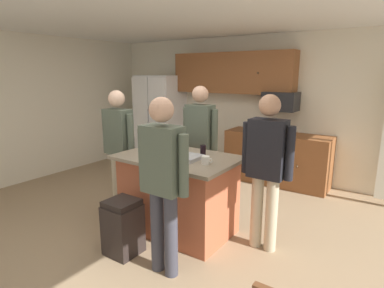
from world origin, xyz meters
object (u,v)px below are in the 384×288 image
object	(u,v)px
microwave_over_range	(281,101)
mug_blue_stoneware	(206,160)
person_elder_center	(267,163)
trash_bin	(123,227)
refrigerator	(160,119)
kitchen_island	(178,193)
person_guest_left	(163,176)
glass_stout_tall	(155,143)
glass_short_whisky	(161,148)
tumbler_amber	(203,150)
person_guest_by_door	(200,138)
glass_pilsner	(166,156)
glass_dark_ale	(180,145)
serving_tray	(182,156)
person_host_foreground	(119,142)

from	to	relation	value
microwave_over_range	mug_blue_stoneware	bearing A→B (deg)	-88.31
person_elder_center	trash_bin	bearing A→B (deg)	26.83
refrigerator	kitchen_island	size ratio (longest dim) A/B	1.32
person_guest_left	glass_stout_tall	xyz separation A→B (m)	(-0.88, 0.89, 0.04)
kitchen_island	glass_short_whisky	world-z (taller)	glass_short_whisky
kitchen_island	tumbler_amber	xyz separation A→B (m)	(0.22, 0.21, 0.54)
microwave_over_range	person_guest_by_door	distance (m)	1.78
person_guest_by_door	glass_short_whisky	bearing A→B (deg)	-17.32
person_elder_center	glass_short_whisky	xyz separation A→B (m)	(-1.27, -0.21, 0.03)
glass_stout_tall	glass_pilsner	distance (m)	0.68
glass_dark_ale	serving_tray	size ratio (longest dim) A/B	0.33
person_host_foreground	kitchen_island	bearing A→B (deg)	0.00
serving_tray	trash_bin	world-z (taller)	serving_tray
kitchen_island	glass_dark_ale	bearing A→B (deg)	120.44
glass_short_whisky	mug_blue_stoneware	bearing A→B (deg)	-7.60
person_elder_center	glass_dark_ale	xyz separation A→B (m)	(-1.16, 0.01, 0.04)
person_elder_center	person_guest_left	bearing A→B (deg)	45.56
person_elder_center	serving_tray	world-z (taller)	person_elder_center
person_guest_left	trash_bin	size ratio (longest dim) A/B	2.82
glass_pilsner	person_guest_by_door	bearing A→B (deg)	103.71
microwave_over_range	kitchen_island	bearing A→B (deg)	-98.94
tumbler_amber	glass_pilsner	world-z (taller)	glass_pilsner
trash_bin	refrigerator	bearing A→B (deg)	123.70
glass_pilsner	serving_tray	bearing A→B (deg)	81.01
person_guest_left	glass_pilsner	xyz separation A→B (m)	(-0.34, 0.47, 0.04)
refrigerator	tumbler_amber	bearing A→B (deg)	-40.59
glass_dark_ale	glass_short_whisky	world-z (taller)	glass_dark_ale
person_guest_by_door	glass_pilsner	world-z (taller)	person_guest_by_door
microwave_over_range	serving_tray	xyz separation A→B (m)	(-0.28, -2.46, -0.47)
person_guest_left	refrigerator	bearing A→B (deg)	12.75
person_guest_by_door	person_elder_center	world-z (taller)	person_guest_by_door
person_host_foreground	tumbler_amber	xyz separation A→B (m)	(1.28, 0.17, 0.04)
tumbler_amber	mug_blue_stoneware	world-z (taller)	tumbler_amber
person_host_foreground	glass_short_whisky	size ratio (longest dim) A/B	13.53
kitchen_island	glass_dark_ale	xyz separation A→B (m)	(-0.13, 0.22, 0.55)
refrigerator	serving_tray	xyz separation A→B (m)	(2.32, -2.34, 0.04)
person_guest_by_door	glass_pilsner	size ratio (longest dim) A/B	11.49
person_host_foreground	glass_pilsner	size ratio (longest dim) A/B	11.14
microwave_over_range	glass_dark_ale	size ratio (longest dim) A/B	3.81
person_guest_left	trash_bin	bearing A→B (deg)	61.25
person_elder_center	glass_short_whisky	world-z (taller)	person_elder_center
microwave_over_range	glass_short_whisky	size ratio (longest dim) A/B	4.46
glass_stout_tall	serving_tray	distance (m)	0.60
refrigerator	mug_blue_stoneware	bearing A→B (deg)	-41.92
glass_short_whisky	trash_bin	bearing A→B (deg)	-85.15
glass_short_whisky	refrigerator	bearing A→B (deg)	130.51
person_elder_center	mug_blue_stoneware	bearing A→B (deg)	16.81
person_elder_center	mug_blue_stoneware	world-z (taller)	person_elder_center
glass_pilsner	trash_bin	size ratio (longest dim) A/B	0.25
refrigerator	mug_blue_stoneware	distance (m)	3.59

